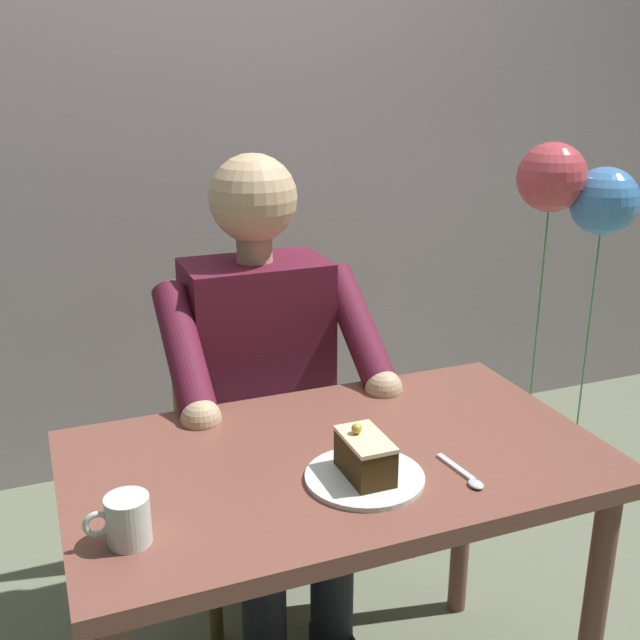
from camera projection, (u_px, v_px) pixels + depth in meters
The scene contains 9 objects.
cafe_rear_panel at pixel (172, 45), 2.53m from camera, with size 6.40×0.12×3.00m, color #AC96A0.
dining_table at pixel (337, 495), 1.56m from camera, with size 1.07×0.62×0.71m.
chair at pixel (250, 422), 2.16m from camera, with size 0.42×0.42×0.88m.
seated_person at pixel (267, 392), 1.95m from camera, with size 0.53×0.58×1.24m.
dessert_plate at pixel (365, 477), 1.43m from camera, with size 0.23×0.23×0.01m, color white.
cake_slice at pixel (365, 456), 1.41m from camera, with size 0.07×0.13×0.10m.
coffee_cup at pixel (127, 519), 1.23m from camera, with size 0.11×0.07×0.08m.
dessert_spoon at pixel (466, 476), 1.43m from camera, with size 0.03×0.14×0.01m.
balloon_display at pixel (573, 228), 2.46m from camera, with size 0.37×0.30×1.21m.
Camera 1 is at (0.53, 1.25, 1.45)m, focal length 42.87 mm.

